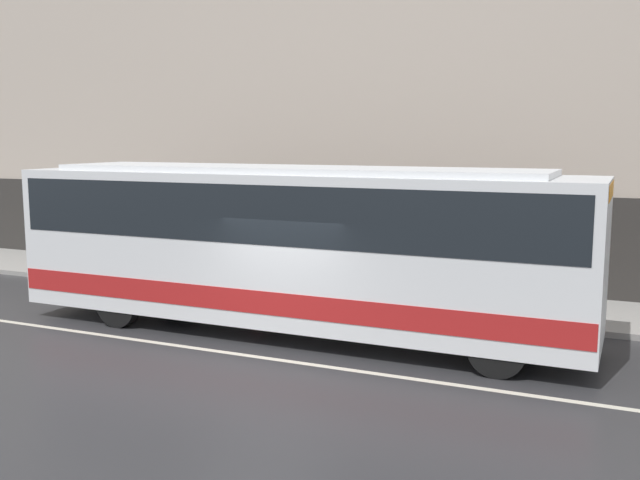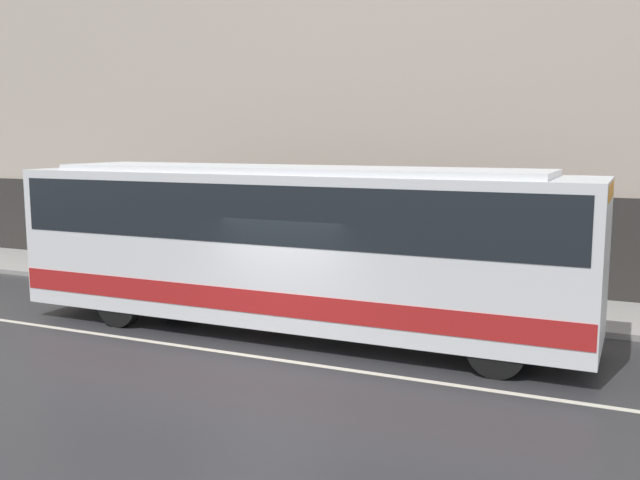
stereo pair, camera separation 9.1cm
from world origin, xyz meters
name	(u,v)px [view 1 (the left image)]	position (x,y,z in m)	size (l,w,h in m)	color
ground_plane	(269,359)	(0.00, 0.00, 0.00)	(60.00, 60.00, 0.00)	#2D2D30
sidewalk	(372,295)	(0.00, 5.56, 0.07)	(60.00, 3.13, 0.13)	gray
building_facade	(396,99)	(0.00, 7.27, 5.04)	(60.00, 0.35, 10.45)	#B7A899
lane_stripe	(269,358)	(0.00, 0.00, 0.00)	(54.00, 0.14, 0.01)	beige
transit_bus	(291,240)	(-0.40, 1.76, 1.94)	(12.02, 2.50, 3.44)	white
pedestrian_waiting	(257,247)	(-3.86, 6.50, 0.92)	(0.36, 0.36, 1.70)	maroon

